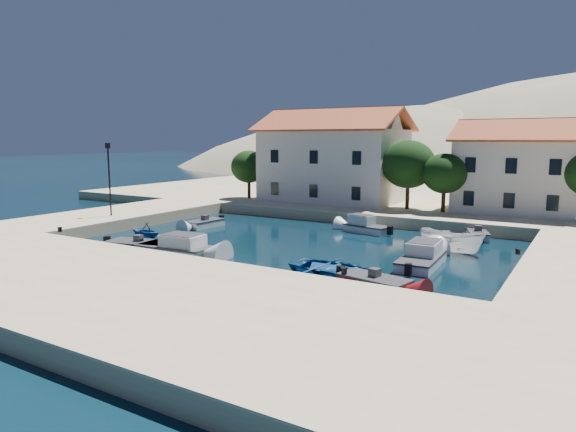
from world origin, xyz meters
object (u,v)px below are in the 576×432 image
object	(u,v)px
building_left	(334,154)
rowboat_south	(335,277)
lamppost	(109,172)
cabin_cruiser_east	(421,258)
building_mid	(518,165)
cabin_cruiser_south	(175,247)
boat_east	(451,252)

from	to	relation	value
building_left	rowboat_south	bearing A→B (deg)	-63.55
building_left	lamppost	distance (m)	23.10
lamppost	cabin_cruiser_east	world-z (taller)	lamppost
cabin_cruiser_east	lamppost	bearing A→B (deg)	87.51
building_mid	cabin_cruiser_south	bearing A→B (deg)	-123.48
building_left	cabin_cruiser_east	world-z (taller)	building_left
rowboat_south	cabin_cruiser_east	distance (m)	5.93
building_mid	cabin_cruiser_east	distance (m)	21.37
building_mid	cabin_cruiser_east	size ratio (longest dim) A/B	2.04
building_mid	lamppost	distance (m)	36.21
cabin_cruiser_south	rowboat_south	distance (m)	11.50
building_left	rowboat_south	size ratio (longest dim) A/B	2.75
boat_east	lamppost	bearing A→B (deg)	109.42
building_left	rowboat_south	distance (m)	28.04
building_mid	lamppost	size ratio (longest dim) A/B	1.69
cabin_cruiser_south	building_left	bearing A→B (deg)	87.04
cabin_cruiser_south	rowboat_south	xyz separation A→B (m)	(11.48, 0.57, -0.48)
building_left	lamppost	world-z (taller)	building_left
rowboat_south	lamppost	bearing A→B (deg)	82.96
lamppost	building_left	bearing A→B (deg)	60.10
lamppost	cabin_cruiser_east	distance (m)	27.44
building_mid	boat_east	size ratio (longest dim) A/B	2.29
cabin_cruiser_east	building_left	bearing A→B (deg)	35.25
cabin_cruiser_south	cabin_cruiser_east	size ratio (longest dim) A/B	1.02
rowboat_south	boat_east	bearing A→B (deg)	-18.67
lamppost	cabin_cruiser_south	world-z (taller)	lamppost
cabin_cruiser_south	lamppost	bearing A→B (deg)	152.71
building_left	building_mid	bearing A→B (deg)	3.18
building_mid	rowboat_south	world-z (taller)	building_mid
lamppost	rowboat_south	bearing A→B (deg)	-10.83
building_mid	rowboat_south	distance (m)	26.70
rowboat_south	cabin_cruiser_east	xyz separation A→B (m)	(3.39, 4.84, 0.48)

